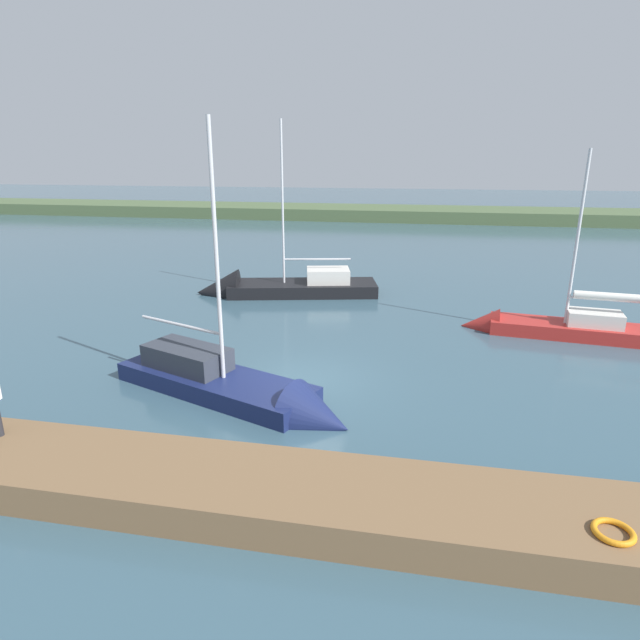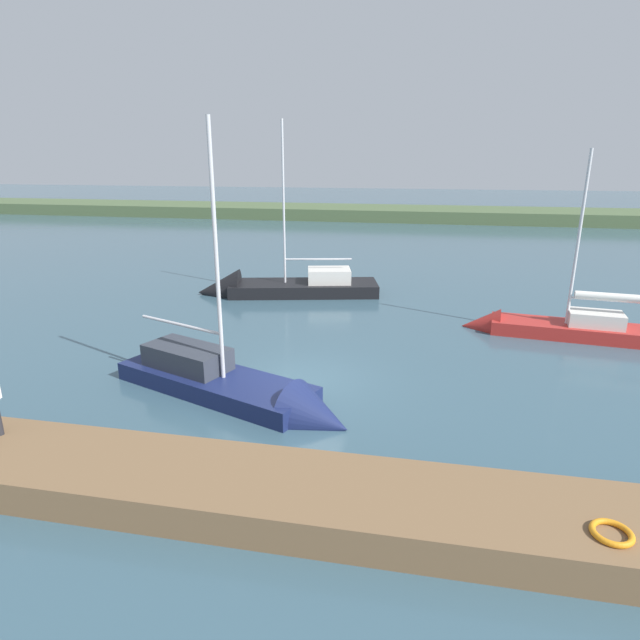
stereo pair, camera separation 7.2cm
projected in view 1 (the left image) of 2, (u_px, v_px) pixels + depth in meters
ground_plane at (300, 381)px, 15.64m from camera, size 200.00×200.00×0.00m
far_shoreline at (390, 219)px, 56.42m from camera, size 180.00×8.00×2.40m
dock_pier at (230, 489)px, 10.00m from camera, size 22.82×2.28×0.68m
life_ring_buoy at (613, 532)px, 8.28m from camera, size 0.66×0.66×0.10m
sailboat_outer_mooring at (273, 290)px, 25.42m from camera, size 8.93×4.07×9.01m
sailboat_near_dock at (550, 331)px, 19.70m from camera, size 7.08×2.39×7.43m
sailboat_mid_channel at (241, 394)px, 14.42m from camera, size 7.53×4.35×8.25m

